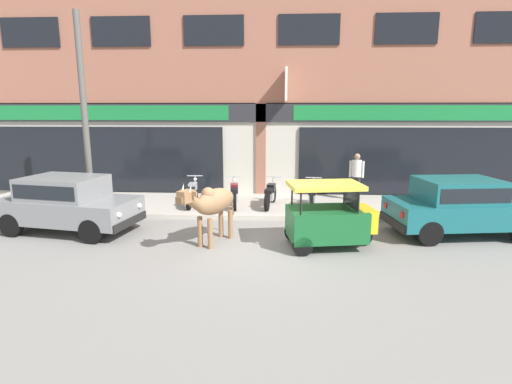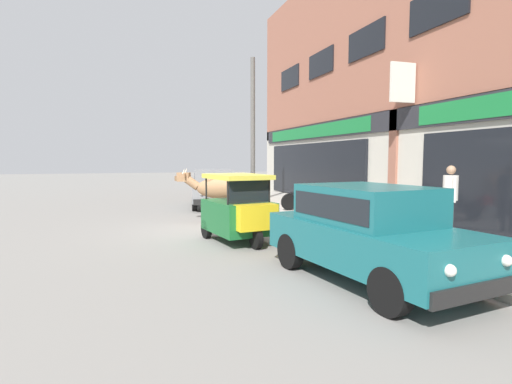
{
  "view_description": "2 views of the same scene",
  "coord_description": "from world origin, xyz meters",
  "px_view_note": "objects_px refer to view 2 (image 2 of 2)",
  "views": [
    {
      "loc": [
        0.6,
        -9.0,
        3.14
      ],
      "look_at": [
        0.06,
        1.0,
        1.08
      ],
      "focal_mm": 28.0,
      "sensor_mm": 36.0,
      "label": 1
    },
    {
      "loc": [
        10.37,
        -2.46,
        1.87
      ],
      "look_at": [
        -0.08,
        1.0,
        0.95
      ],
      "focal_mm": 28.0,
      "sensor_mm": 36.0,
      "label": 2
    }
  ],
  "objects_px": {
    "car_0": "(214,186)",
    "motorcycle_3": "(365,213)",
    "utility_pole": "(253,131)",
    "motorcycle_1": "(323,202)",
    "motorcycle_2": "(343,207)",
    "car_1": "(369,228)",
    "cow": "(217,189)",
    "motorcycle_0": "(305,198)",
    "auto_rickshaw": "(239,213)",
    "pedestrian": "(450,193)"
  },
  "relations": [
    {
      "from": "cow",
      "to": "motorcycle_3",
      "type": "bearing_deg",
      "value": 51.15
    },
    {
      "from": "cow",
      "to": "motorcycle_3",
      "type": "xyz_separation_m",
      "value": [
        2.62,
        3.25,
        -0.5
      ]
    },
    {
      "from": "cow",
      "to": "pedestrian",
      "type": "relative_size",
      "value": 1.24
    },
    {
      "from": "pedestrian",
      "to": "auto_rickshaw",
      "type": "bearing_deg",
      "value": -108.03
    },
    {
      "from": "motorcycle_3",
      "to": "car_1",
      "type": "bearing_deg",
      "value": -33.01
    },
    {
      "from": "auto_rickshaw",
      "to": "utility_pole",
      "type": "relative_size",
      "value": 0.36
    },
    {
      "from": "cow",
      "to": "motorcycle_1",
      "type": "bearing_deg",
      "value": 87.64
    },
    {
      "from": "car_1",
      "to": "motorcycle_2",
      "type": "relative_size",
      "value": 2.08
    },
    {
      "from": "car_0",
      "to": "motorcycle_2",
      "type": "xyz_separation_m",
      "value": [
        5.26,
        2.62,
        -0.31
      ]
    },
    {
      "from": "cow",
      "to": "car_0",
      "type": "distance_m",
      "value": 4.04
    },
    {
      "from": "motorcycle_1",
      "to": "motorcycle_2",
      "type": "xyz_separation_m",
      "value": [
        1.16,
        0.02,
        0.0
      ]
    },
    {
      "from": "car_1",
      "to": "motorcycle_1",
      "type": "relative_size",
      "value": 2.07
    },
    {
      "from": "car_0",
      "to": "utility_pole",
      "type": "xyz_separation_m",
      "value": [
        -0.14,
        1.65,
        2.18
      ]
    },
    {
      "from": "cow",
      "to": "car_1",
      "type": "bearing_deg",
      "value": 9.11
    },
    {
      "from": "car_1",
      "to": "motorcycle_2",
      "type": "bearing_deg",
      "value": 153.39
    },
    {
      "from": "car_0",
      "to": "utility_pole",
      "type": "bearing_deg",
      "value": 94.88
    },
    {
      "from": "motorcycle_1",
      "to": "motorcycle_2",
      "type": "relative_size",
      "value": 1.0
    },
    {
      "from": "cow",
      "to": "motorcycle_0",
      "type": "xyz_separation_m",
      "value": [
        -1.23,
        3.42,
        -0.5
      ]
    },
    {
      "from": "motorcycle_2",
      "to": "utility_pole",
      "type": "height_order",
      "value": "utility_pole"
    },
    {
      "from": "motorcycle_0",
      "to": "motorcycle_1",
      "type": "xyz_separation_m",
      "value": [
        1.37,
        -0.05,
        0.0
      ]
    },
    {
      "from": "car_1",
      "to": "utility_pole",
      "type": "bearing_deg",
      "value": 171.95
    },
    {
      "from": "motorcycle_0",
      "to": "motorcycle_3",
      "type": "relative_size",
      "value": 1.0
    },
    {
      "from": "car_0",
      "to": "motorcycle_0",
      "type": "bearing_deg",
      "value": 44.13
    },
    {
      "from": "motorcycle_0",
      "to": "pedestrian",
      "type": "bearing_deg",
      "value": 10.38
    },
    {
      "from": "auto_rickshaw",
      "to": "motorcycle_1",
      "type": "relative_size",
      "value": 1.15
    },
    {
      "from": "cow",
      "to": "motorcycle_0",
      "type": "height_order",
      "value": "cow"
    },
    {
      "from": "motorcycle_2",
      "to": "motorcycle_3",
      "type": "relative_size",
      "value": 1.0
    },
    {
      "from": "car_0",
      "to": "car_1",
      "type": "height_order",
      "value": "same"
    },
    {
      "from": "motorcycle_1",
      "to": "car_1",
      "type": "bearing_deg",
      "value": -21.79
    },
    {
      "from": "car_0",
      "to": "motorcycle_3",
      "type": "relative_size",
      "value": 2.1
    },
    {
      "from": "car_0",
      "to": "motorcycle_2",
      "type": "height_order",
      "value": "car_0"
    },
    {
      "from": "car_0",
      "to": "motorcycle_0",
      "type": "distance_m",
      "value": 3.81
    },
    {
      "from": "car_1",
      "to": "motorcycle_2",
      "type": "xyz_separation_m",
      "value": [
        -4.82,
        2.42,
        -0.31
      ]
    },
    {
      "from": "cow",
      "to": "auto_rickshaw",
      "type": "xyz_separation_m",
      "value": [
        2.72,
        -0.1,
        -0.35
      ]
    },
    {
      "from": "cow",
      "to": "auto_rickshaw",
      "type": "bearing_deg",
      "value": -2.01
    },
    {
      "from": "motorcycle_0",
      "to": "motorcycle_3",
      "type": "height_order",
      "value": "same"
    },
    {
      "from": "auto_rickshaw",
      "to": "car_1",
      "type": "bearing_deg",
      "value": 17.57
    },
    {
      "from": "pedestrian",
      "to": "cow",
      "type": "bearing_deg",
      "value": -133.51
    },
    {
      "from": "motorcycle_1",
      "to": "motorcycle_3",
      "type": "relative_size",
      "value": 1.0
    },
    {
      "from": "car_1",
      "to": "motorcycle_1",
      "type": "height_order",
      "value": "car_1"
    },
    {
      "from": "motorcycle_2",
      "to": "utility_pole",
      "type": "distance_m",
      "value": 6.02
    },
    {
      "from": "pedestrian",
      "to": "motorcycle_0",
      "type": "bearing_deg",
      "value": -169.62
    },
    {
      "from": "motorcycle_3",
      "to": "motorcycle_0",
      "type": "bearing_deg",
      "value": 177.58
    },
    {
      "from": "motorcycle_1",
      "to": "auto_rickshaw",
      "type": "bearing_deg",
      "value": -53.34
    },
    {
      "from": "motorcycle_2",
      "to": "car_1",
      "type": "bearing_deg",
      "value": -26.61
    },
    {
      "from": "auto_rickshaw",
      "to": "pedestrian",
      "type": "relative_size",
      "value": 1.3
    },
    {
      "from": "car_0",
      "to": "motorcycle_1",
      "type": "relative_size",
      "value": 2.1
    },
    {
      "from": "motorcycle_1",
      "to": "utility_pole",
      "type": "relative_size",
      "value": 0.31
    },
    {
      "from": "motorcycle_1",
      "to": "pedestrian",
      "type": "xyz_separation_m",
      "value": [
        4.05,
        1.04,
        0.6
      ]
    },
    {
      "from": "motorcycle_0",
      "to": "motorcycle_3",
      "type": "bearing_deg",
      "value": -2.42
    }
  ]
}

